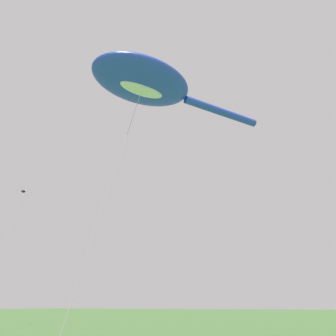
% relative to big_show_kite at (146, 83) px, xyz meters
% --- Properties ---
extents(big_show_kite, '(9.68, 8.72, 13.74)m').
position_rel_big_show_kite_xyz_m(big_show_kite, '(0.00, 0.00, 0.00)').
color(big_show_kite, blue).
rests_on(big_show_kite, ground).
extents(small_kite_box_yellow, '(3.80, 2.17, 12.84)m').
position_rel_big_show_kite_xyz_m(small_kite_box_yellow, '(9.42, 19.13, -0.78)').
color(small_kite_box_yellow, black).
rests_on(small_kite_box_yellow, ground).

